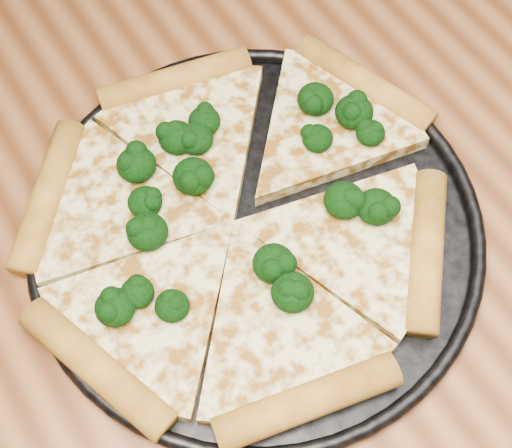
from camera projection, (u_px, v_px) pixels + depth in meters
ground at (200, 439)px, 1.29m from camera, size 4.00×4.00×0.00m
dining_table at (154, 296)px, 0.70m from camera, size 1.20×0.90×0.75m
pizza_pan at (256, 228)px, 0.63m from camera, size 0.39×0.39×0.02m
pizza at (237, 219)px, 0.62m from camera, size 0.41×0.37×0.03m
broccoli_florets at (241, 192)px, 0.62m from camera, size 0.30×0.21×0.03m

